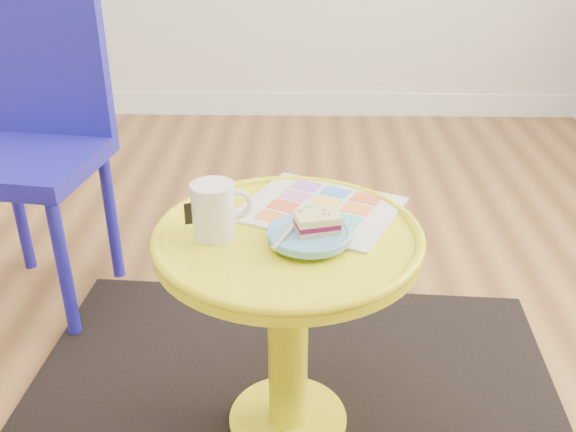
{
  "coord_description": "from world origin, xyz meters",
  "views": [
    {
      "loc": [
        0.51,
        -1.35,
        1.11
      ],
      "look_at": [
        0.49,
        -0.25,
        0.54
      ],
      "focal_mm": 40.0,
      "sensor_mm": 36.0,
      "label": 1
    }
  ],
  "objects_px": {
    "side_table": "(288,294)",
    "plate": "(309,235)",
    "chair": "(33,134)",
    "newspaper": "(320,209)",
    "mug": "(215,209)"
  },
  "relations": [
    {
      "from": "side_table",
      "to": "mug",
      "type": "xyz_separation_m",
      "value": [
        -0.14,
        -0.01,
        0.2
      ]
    },
    {
      "from": "mug",
      "to": "plate",
      "type": "bearing_deg",
      "value": -26.63
    },
    {
      "from": "newspaper",
      "to": "mug",
      "type": "relative_size",
      "value": 2.61
    },
    {
      "from": "chair",
      "to": "plate",
      "type": "xyz_separation_m",
      "value": [
        0.76,
        -0.6,
        0.02
      ]
    },
    {
      "from": "mug",
      "to": "plate",
      "type": "xyz_separation_m",
      "value": [
        0.18,
        -0.03,
        -0.04
      ]
    },
    {
      "from": "chair",
      "to": "plate",
      "type": "bearing_deg",
      "value": -29.86
    },
    {
      "from": "plate",
      "to": "mug",
      "type": "bearing_deg",
      "value": 171.77
    },
    {
      "from": "chair",
      "to": "plate",
      "type": "relative_size",
      "value": 5.42
    },
    {
      "from": "chair",
      "to": "side_table",
      "type": "bearing_deg",
      "value": -29.79
    },
    {
      "from": "chair",
      "to": "mug",
      "type": "relative_size",
      "value": 7.36
    },
    {
      "from": "plate",
      "to": "chair",
      "type": "bearing_deg",
      "value": 141.65
    },
    {
      "from": "chair",
      "to": "plate",
      "type": "distance_m",
      "value": 0.97
    },
    {
      "from": "side_table",
      "to": "plate",
      "type": "xyz_separation_m",
      "value": [
        0.04,
        -0.03,
        0.16
      ]
    },
    {
      "from": "newspaper",
      "to": "plate",
      "type": "relative_size",
      "value": 1.92
    },
    {
      "from": "side_table",
      "to": "plate",
      "type": "relative_size",
      "value": 3.32
    }
  ]
}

